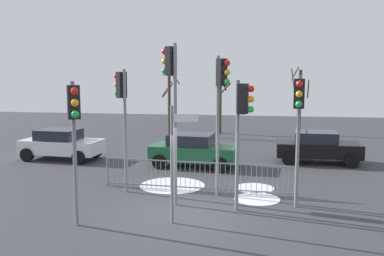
% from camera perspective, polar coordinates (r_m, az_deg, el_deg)
% --- Properties ---
extents(ground_plane, '(60.00, 60.00, 0.00)m').
position_cam_1_polar(ground_plane, '(13.22, -0.91, -11.27)').
color(ground_plane, '#38383D').
extents(traffic_light_mid_left, '(0.42, 0.51, 3.98)m').
position_cam_1_polar(traffic_light_mid_left, '(12.00, -15.14, 0.84)').
color(traffic_light_mid_left, slate).
rests_on(traffic_light_mid_left, ground).
extents(traffic_light_rear_left, '(0.52, 0.42, 5.10)m').
position_cam_1_polar(traffic_light_rear_left, '(13.62, -2.67, 5.24)').
color(traffic_light_rear_left, slate).
rests_on(traffic_light_rear_left, ground).
extents(traffic_light_mid_right, '(0.50, 0.43, 4.32)m').
position_cam_1_polar(traffic_light_mid_right, '(15.37, -9.12, 3.33)').
color(traffic_light_mid_right, slate).
rests_on(traffic_light_mid_right, ground).
extents(traffic_light_foreground_right, '(0.54, 0.38, 3.98)m').
position_cam_1_polar(traffic_light_foreground_right, '(13.04, 6.59, 1.56)').
color(traffic_light_foreground_right, slate).
rests_on(traffic_light_foreground_right, ground).
extents(traffic_light_foreground_left, '(0.34, 0.57, 4.12)m').
position_cam_1_polar(traffic_light_foreground_left, '(13.62, 13.76, 2.08)').
color(traffic_light_foreground_left, slate).
rests_on(traffic_light_foreground_left, ground).
extents(traffic_light_rear_right, '(0.48, 0.45, 4.75)m').
position_cam_1_polar(traffic_light_rear_right, '(14.52, 3.80, 4.40)').
color(traffic_light_rear_right, slate).
rests_on(traffic_light_rear_right, ground).
extents(direction_sign_post, '(0.75, 0.32, 3.32)m').
position_cam_1_polar(direction_sign_post, '(12.06, -2.36, -3.99)').
color(direction_sign_post, slate).
rests_on(direction_sign_post, ground).
extents(pedestrian_guard_railing, '(6.92, 0.49, 1.07)m').
position_cam_1_polar(pedestrian_guard_railing, '(15.56, 0.73, -6.29)').
color(pedestrian_guard_railing, slate).
rests_on(pedestrian_guard_railing, ground).
extents(car_white_near, '(3.94, 2.21, 1.47)m').
position_cam_1_polar(car_white_near, '(22.00, -16.73, -1.99)').
color(car_white_near, silver).
rests_on(car_white_near, ground).
extents(car_green_far, '(3.95, 2.23, 1.47)m').
position_cam_1_polar(car_green_far, '(19.49, 0.18, -2.85)').
color(car_green_far, '#195933').
rests_on(car_green_far, ground).
extents(car_black_trailing, '(3.83, 1.97, 1.47)m').
position_cam_1_polar(car_black_trailing, '(21.09, 16.07, -2.36)').
color(car_black_trailing, black).
rests_on(car_black_trailing, ground).
extents(bare_tree_left, '(1.11, 1.26, 4.11)m').
position_cam_1_polar(bare_tree_left, '(29.94, 3.66, 3.41)').
color(bare_tree_left, '#473828').
rests_on(bare_tree_left, ground).
extents(bare_tree_centre, '(1.30, 1.30, 4.89)m').
position_cam_1_polar(bare_tree_centre, '(29.01, -2.98, 3.84)').
color(bare_tree_centre, '#473828').
rests_on(bare_tree_centre, ground).
extents(bare_tree_right, '(1.22, 1.20, 4.56)m').
position_cam_1_polar(bare_tree_right, '(30.44, 13.87, 3.60)').
color(bare_tree_right, '#473828').
rests_on(bare_tree_right, ground).
extents(snow_patch_kerb, '(1.43, 1.43, 0.01)m').
position_cam_1_polar(snow_patch_kerb, '(16.24, 8.18, -7.76)').
color(snow_patch_kerb, white).
rests_on(snow_patch_kerb, ground).
extents(snow_patch_island, '(2.42, 2.42, 0.01)m').
position_cam_1_polar(snow_patch_island, '(16.47, -2.58, -7.48)').
color(snow_patch_island, white).
rests_on(snow_patch_island, ground).
extents(snow_patch_verge, '(1.53, 1.53, 0.01)m').
position_cam_1_polar(snow_patch_verge, '(14.91, 8.51, -9.15)').
color(snow_patch_verge, white).
rests_on(snow_patch_verge, ground).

